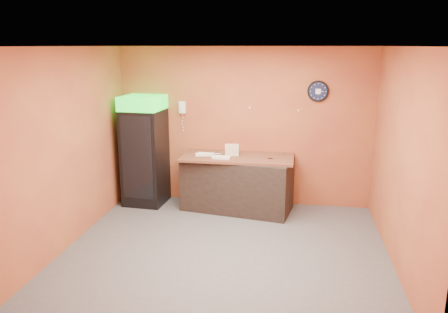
# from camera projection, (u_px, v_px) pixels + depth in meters

# --- Properties ---
(floor) EXTENTS (4.50, 4.50, 0.00)m
(floor) POSITION_uv_depth(u_px,v_px,m) (226.00, 249.00, 6.21)
(floor) COLOR #47474C
(floor) RESTS_ON ground
(back_wall) EXTENTS (4.50, 0.02, 2.80)m
(back_wall) POSITION_uv_depth(u_px,v_px,m) (244.00, 127.00, 7.77)
(back_wall) COLOR #AB6230
(back_wall) RESTS_ON floor
(left_wall) EXTENTS (0.02, 4.00, 2.80)m
(left_wall) POSITION_uv_depth(u_px,v_px,m) (70.00, 147.00, 6.21)
(left_wall) COLOR #AB6230
(left_wall) RESTS_ON floor
(right_wall) EXTENTS (0.02, 4.00, 2.80)m
(right_wall) POSITION_uv_depth(u_px,v_px,m) (402.00, 161.00, 5.51)
(right_wall) COLOR #AB6230
(right_wall) RESTS_ON floor
(ceiling) EXTENTS (4.50, 4.00, 0.02)m
(ceiling) POSITION_uv_depth(u_px,v_px,m) (226.00, 46.00, 5.51)
(ceiling) COLOR white
(ceiling) RESTS_ON back_wall
(beverage_cooler) EXTENTS (0.73, 0.74, 1.96)m
(beverage_cooler) POSITION_uv_depth(u_px,v_px,m) (144.00, 152.00, 7.78)
(beverage_cooler) COLOR black
(beverage_cooler) RESTS_ON floor
(prep_counter) EXTENTS (1.96, 1.11, 0.92)m
(prep_counter) POSITION_uv_depth(u_px,v_px,m) (237.00, 184.00, 7.62)
(prep_counter) COLOR black
(prep_counter) RESTS_ON floor
(wall_clock) EXTENTS (0.36, 0.06, 0.36)m
(wall_clock) POSITION_uv_depth(u_px,v_px,m) (318.00, 91.00, 7.38)
(wall_clock) COLOR black
(wall_clock) RESTS_ON back_wall
(wall_phone) EXTENTS (0.12, 0.10, 0.22)m
(wall_phone) POSITION_uv_depth(u_px,v_px,m) (182.00, 107.00, 7.81)
(wall_phone) COLOR white
(wall_phone) RESTS_ON back_wall
(butcher_paper) EXTENTS (1.92, 0.88, 0.04)m
(butcher_paper) POSITION_uv_depth(u_px,v_px,m) (237.00, 157.00, 7.50)
(butcher_paper) COLOR brown
(butcher_paper) RESTS_ON prep_counter
(sub_roll_stack) EXTENTS (0.24, 0.11, 0.20)m
(sub_roll_stack) POSITION_uv_depth(u_px,v_px,m) (232.00, 150.00, 7.51)
(sub_roll_stack) COLOR beige
(sub_roll_stack) RESTS_ON butcher_paper
(wrapped_sandwich_left) EXTENTS (0.29, 0.17, 0.04)m
(wrapped_sandwich_left) POSITION_uv_depth(u_px,v_px,m) (203.00, 154.00, 7.53)
(wrapped_sandwich_left) COLOR white
(wrapped_sandwich_left) RESTS_ON butcher_paper
(wrapped_sandwich_mid) EXTENTS (0.30, 0.14, 0.04)m
(wrapped_sandwich_mid) POSITION_uv_depth(u_px,v_px,m) (221.00, 157.00, 7.32)
(wrapped_sandwich_mid) COLOR white
(wrapped_sandwich_mid) RESTS_ON butcher_paper
(wrapped_sandwich_right) EXTENTS (0.29, 0.14, 0.04)m
(wrapped_sandwich_right) POSITION_uv_depth(u_px,v_px,m) (206.00, 154.00, 7.54)
(wrapped_sandwich_right) COLOR white
(wrapped_sandwich_right) RESTS_ON butcher_paper
(kitchen_tool) EXTENTS (0.06, 0.06, 0.06)m
(kitchen_tool) POSITION_uv_depth(u_px,v_px,m) (222.00, 153.00, 7.59)
(kitchen_tool) COLOR silver
(kitchen_tool) RESTS_ON butcher_paper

